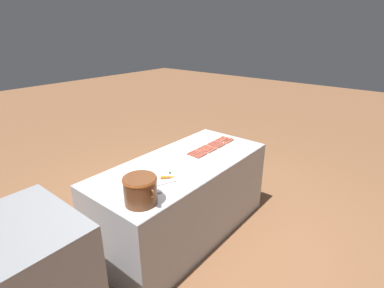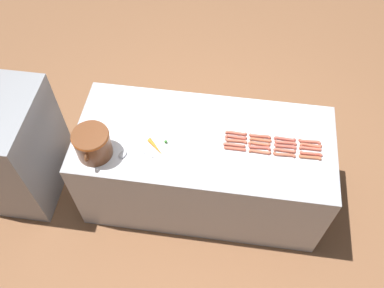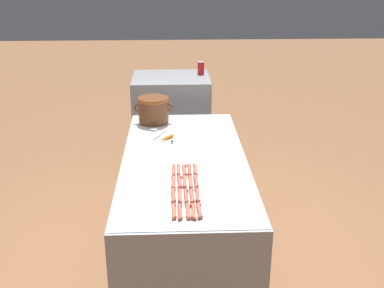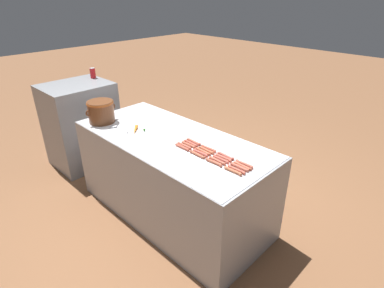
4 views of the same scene
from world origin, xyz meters
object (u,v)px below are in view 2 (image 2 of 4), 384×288
object	(u,v)px
hot_dog_16	(310,141)
hot_dog_17	(285,139)
hot_dog_3	(235,149)
back_cabinet	(11,148)
hot_dog_15	(236,137)
hot_dog_8	(310,149)
hot_dog_7	(234,145)
hot_dog_10	(259,144)
hot_dog_6	(259,147)
hot_dog_14	(260,140)
hot_dog_18	(260,136)
bean_pot	(92,143)
hot_dog_9	(285,146)
hot_dog_11	(236,141)
hot_dog_1	(284,155)
hot_dog_19	(236,133)
hot_dog_0	(310,157)
serving_spoon	(129,153)
hot_dog_12	(311,145)
hot_dog_4	(311,154)
hot_dog_5	(285,150)
carrot	(156,147)
hot_dog_13	(286,143)
hot_dog_2	(260,152)

from	to	relation	value
hot_dog_16	hot_dog_17	distance (m)	0.18
hot_dog_3	hot_dog_17	bearing A→B (deg)	-68.89
back_cabinet	hot_dog_15	world-z (taller)	back_cabinet
hot_dog_8	hot_dog_7	bearing A→B (deg)	94.14
hot_dog_10	hot_dog_15	bearing A→B (deg)	78.23
hot_dog_6	hot_dog_14	xyz separation A→B (m)	(0.07, -0.00, 0.00)
hot_dog_18	bean_pot	bearing A→B (deg)	104.47
hot_dog_9	hot_dog_15	distance (m)	0.36
hot_dog_10	hot_dog_18	distance (m)	0.07
hot_dog_11	hot_dog_6	bearing A→B (deg)	-101.58
hot_dog_1	hot_dog_3	bearing A→B (deg)	89.42
back_cabinet	hot_dog_19	xyz separation A→B (m)	(0.15, -1.80, 0.33)
hot_dog_10	hot_dog_14	distance (m)	0.04
hot_dog_0	hot_dog_9	world-z (taller)	same
hot_dog_7	serving_spoon	size ratio (longest dim) A/B	0.62
hot_dog_8	serving_spoon	distance (m)	1.30
hot_dog_17	hot_dog_12	bearing A→B (deg)	-99.98
hot_dog_16	hot_dog_19	world-z (taller)	same
hot_dog_4	hot_dog_7	world-z (taller)	same
hot_dog_12	serving_spoon	bearing A→B (deg)	100.71
hot_dog_5	hot_dog_7	distance (m)	0.36
back_cabinet	hot_dog_16	size ratio (longest dim) A/B	6.32
hot_dog_4	carrot	bearing A→B (deg)	94.99
hot_dog_0	hot_dog_16	bearing A→B (deg)	-0.18
carrot	hot_dog_1	bearing A→B (deg)	-86.15
hot_dog_1	hot_dog_19	xyz separation A→B (m)	(0.14, 0.35, 0.00)
hot_dog_13	hot_dog_18	distance (m)	0.19
hot_dog_17	hot_dog_19	size ratio (longest dim) A/B	1.00
hot_dog_4	hot_dog_17	size ratio (longest dim) A/B	1.00
hot_dog_1	hot_dog_12	xyz separation A→B (m)	(0.11, -0.19, 0.00)
hot_dog_17	hot_dog_18	distance (m)	0.18
hot_dog_9	hot_dog_14	distance (m)	0.18
hot_dog_12	hot_dog_19	bearing A→B (deg)	86.18
hot_dog_7	bean_pot	bearing A→B (deg)	101.19
hot_dog_12	hot_dog_15	distance (m)	0.54
hot_dog_2	hot_dog_8	world-z (taller)	same
back_cabinet	hot_dog_2	bearing A→B (deg)	-89.67
hot_dog_1	hot_dog_4	bearing A→B (deg)	-79.58
hot_dog_15	bean_pot	bearing A→B (deg)	105.03
carrot	hot_dog_17	bearing A→B (deg)	-77.56
hot_dog_18	serving_spoon	size ratio (longest dim) A/B	0.62
hot_dog_2	hot_dog_13	distance (m)	0.21
hot_dog_5	hot_dog_3	bearing A→B (deg)	95.37
back_cabinet	hot_dog_7	bearing A→B (deg)	-88.55
hot_dog_4	hot_dog_2	bearing A→B (deg)	95.38
hot_dog_6	hot_dog_15	xyz separation A→B (m)	(0.07, 0.17, 0.00)
hot_dog_7	hot_dog_11	bearing A→B (deg)	-15.30
serving_spoon	hot_dog_2	bearing A→B (deg)	-81.57
hot_dog_6	carrot	bearing A→B (deg)	97.75
hot_dog_6	hot_dog_14	world-z (taller)	same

